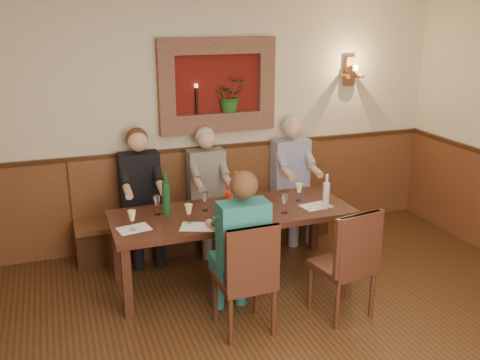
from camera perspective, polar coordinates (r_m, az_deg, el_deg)
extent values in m
cube|color=beige|center=(6.22, -4.29, 5.88)|extent=(6.00, 0.04, 2.80)
cube|color=brown|center=(6.42, -4.07, -1.60)|extent=(6.00, 0.04, 1.10)
cube|color=#381E0F|center=(6.26, -4.18, 3.38)|extent=(6.02, 0.06, 0.05)
cube|color=#5B120D|center=(6.18, -2.53, 10.07)|extent=(1.00, 0.02, 0.70)
cube|color=brown|center=(6.10, -2.46, 14.12)|extent=(1.36, 0.12, 0.18)
cube|color=brown|center=(6.21, -2.36, 6.00)|extent=(1.36, 0.12, 0.18)
cube|color=brown|center=(5.99, -7.88, 9.69)|extent=(0.18, 0.12, 0.70)
cube|color=brown|center=(6.34, 2.77, 10.25)|extent=(0.18, 0.12, 0.70)
cube|color=brown|center=(6.19, -2.37, 6.99)|extent=(1.00, 0.14, 0.04)
imported|color=#23561D|center=(6.20, -1.06, 9.04)|extent=(0.35, 0.30, 0.39)
cylinder|color=black|center=(6.10, -4.66, 8.40)|extent=(0.03, 0.03, 0.30)
cylinder|color=#FFBF59|center=(6.07, -4.70, 9.99)|extent=(0.04, 0.04, 0.04)
cube|color=brown|center=(6.83, 11.57, 11.30)|extent=(0.12, 0.08, 0.35)
cylinder|color=brown|center=(6.73, 11.11, 10.81)|extent=(0.05, 0.18, 0.05)
cylinder|color=brown|center=(6.83, 12.59, 10.81)|extent=(0.05, 0.18, 0.05)
cylinder|color=#FFBF59|center=(6.72, 12.18, 11.59)|extent=(0.06, 0.06, 0.06)
cube|color=#381A11|center=(5.35, -0.83, -3.63)|extent=(2.40, 0.90, 0.06)
cube|color=#381A11|center=(4.95, -11.96, -10.64)|extent=(0.08, 0.08, 0.69)
cube|color=#381A11|center=(5.63, 11.37, -7.02)|extent=(0.08, 0.08, 0.69)
cube|color=#381A11|center=(5.62, -13.04, -7.21)|extent=(0.08, 0.08, 0.69)
cube|color=#381A11|center=(6.22, 7.91, -4.41)|extent=(0.08, 0.08, 0.69)
cube|color=#381E0F|center=(6.35, -3.46, -5.20)|extent=(3.00, 0.40, 0.40)
cube|color=brown|center=(6.27, -3.50, -3.35)|extent=(3.00, 0.45, 0.06)
cube|color=brown|center=(6.33, -4.04, 0.28)|extent=(3.00, 0.06, 0.66)
cube|color=#381A11|center=(4.76, 0.42, -13.25)|extent=(0.44, 0.44, 0.43)
cube|color=#381A11|center=(4.64, 0.43, -10.67)|extent=(0.47, 0.47, 0.05)
cube|color=#381A11|center=(4.33, 1.44, -8.39)|extent=(0.46, 0.05, 0.54)
cube|color=#381A11|center=(5.06, 10.69, -11.54)|extent=(0.50, 0.50, 0.44)
cube|color=#381A11|center=(4.95, 10.85, -9.05)|extent=(0.53, 0.53, 0.05)
cube|color=#381A11|center=(4.68, 12.68, -6.70)|extent=(0.46, 0.12, 0.55)
cube|color=black|center=(6.05, -10.05, -6.39)|extent=(0.44, 0.46, 0.45)
cube|color=black|center=(5.98, -10.68, 0.22)|extent=(0.44, 0.23, 0.57)
sphere|color=#D8A384|center=(5.83, -10.85, 4.06)|extent=(0.22, 0.22, 0.22)
sphere|color=#4C2D19|center=(5.88, -10.94, 4.37)|extent=(0.24, 0.24, 0.24)
cube|color=#524D4B|center=(6.21, -3.10, -5.49)|extent=(0.42, 0.44, 0.45)
cube|color=#524D4B|center=(6.14, -3.65, 0.75)|extent=(0.42, 0.22, 0.55)
sphere|color=#D8A384|center=(6.00, -3.62, 4.34)|extent=(0.21, 0.21, 0.21)
sphere|color=#B2B2B2|center=(6.04, -3.75, 4.62)|extent=(0.23, 0.23, 0.23)
cube|color=navy|center=(6.56, 5.86, -4.28)|extent=(0.44, 0.46, 0.45)
cube|color=navy|center=(6.49, 5.38, 1.86)|extent=(0.44, 0.23, 0.58)
sphere|color=#D8A384|center=(6.35, 5.65, 5.45)|extent=(0.22, 0.22, 0.22)
sphere|color=#B2B2B2|center=(6.39, 5.45, 5.73)|extent=(0.24, 0.24, 0.24)
cube|color=navy|center=(4.91, -0.35, -12.11)|extent=(0.42, 0.44, 0.45)
cube|color=navy|center=(4.47, 0.36, -5.73)|extent=(0.42, 0.22, 0.55)
sphere|color=#D8A384|center=(4.36, 0.19, -0.59)|extent=(0.21, 0.21, 0.21)
sphere|color=#4C2D19|center=(4.31, 0.42, -0.53)|extent=(0.23, 0.23, 0.23)
cylinder|color=red|center=(5.26, -0.54, -2.39)|extent=(0.25, 0.25, 0.22)
cylinder|color=#19471E|center=(5.17, -0.34, -1.97)|extent=(0.11, 0.11, 0.35)
cylinder|color=orange|center=(5.10, -0.34, 0.38)|extent=(0.04, 0.04, 0.09)
cylinder|color=#19471E|center=(5.25, -7.88, -1.96)|extent=(0.08, 0.08, 0.33)
cylinder|color=#19471E|center=(5.19, -7.97, 0.21)|extent=(0.04, 0.04, 0.09)
cylinder|color=silver|center=(5.45, 9.16, -1.64)|extent=(0.07, 0.07, 0.27)
cylinder|color=silver|center=(5.40, 9.26, 0.15)|extent=(0.03, 0.03, 0.09)
cube|color=white|center=(5.01, -11.24, -5.12)|extent=(0.32, 0.26, 0.00)
cube|color=white|center=(5.13, -1.04, -4.20)|extent=(0.29, 0.21, 0.00)
cube|color=white|center=(5.53, 8.09, -2.76)|extent=(0.32, 0.25, 0.00)
cube|color=white|center=(4.98, -4.51, -4.98)|extent=(0.38, 0.33, 0.00)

